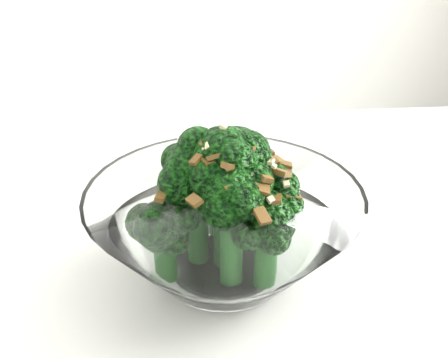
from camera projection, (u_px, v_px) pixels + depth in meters
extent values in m
cube|color=white|center=(59.00, 324.00, 0.40)|extent=(1.30, 0.96, 0.04)
cylinder|color=white|center=(425.00, 319.00, 0.92)|extent=(0.04, 0.04, 0.71)
cylinder|color=white|center=(224.00, 270.00, 0.43)|extent=(0.09, 0.09, 0.01)
cylinder|color=#185416|center=(236.00, 209.00, 0.42)|extent=(0.02, 0.02, 0.08)
sphere|color=#124C0E|center=(236.00, 156.00, 0.40)|extent=(0.05, 0.05, 0.05)
cylinder|color=#185416|center=(265.00, 216.00, 0.45)|extent=(0.02, 0.02, 0.04)
sphere|color=#124C0E|center=(267.00, 186.00, 0.43)|extent=(0.04, 0.04, 0.04)
cylinder|color=#185416|center=(231.00, 245.00, 0.38)|extent=(0.02, 0.02, 0.07)
sphere|color=#124C0E|center=(232.00, 192.00, 0.36)|extent=(0.05, 0.05, 0.05)
cylinder|color=#185416|center=(224.00, 221.00, 0.40)|extent=(0.02, 0.02, 0.08)
sphere|color=#124C0E|center=(224.00, 159.00, 0.38)|extent=(0.05, 0.05, 0.05)
cylinder|color=#185416|center=(198.00, 222.00, 0.41)|extent=(0.02, 0.02, 0.07)
sphere|color=#124C0E|center=(196.00, 168.00, 0.38)|extent=(0.05, 0.05, 0.05)
cylinder|color=#185416|center=(166.00, 259.00, 0.39)|extent=(0.02, 0.02, 0.04)
sphere|color=#124C0E|center=(163.00, 227.00, 0.38)|extent=(0.04, 0.04, 0.04)
cylinder|color=#185416|center=(218.00, 212.00, 0.45)|extent=(0.02, 0.02, 0.04)
sphere|color=#124C0E|center=(218.00, 181.00, 0.44)|extent=(0.04, 0.04, 0.04)
cylinder|color=#185416|center=(265.00, 229.00, 0.42)|extent=(0.02, 0.02, 0.06)
sphere|color=#124C0E|center=(267.00, 187.00, 0.40)|extent=(0.04, 0.04, 0.04)
cylinder|color=#185416|center=(266.00, 259.00, 0.39)|extent=(0.02, 0.02, 0.05)
sphere|color=#124C0E|center=(268.00, 219.00, 0.37)|extent=(0.04, 0.04, 0.04)
cube|color=brown|center=(185.00, 155.00, 0.37)|extent=(0.01, 0.01, 0.01)
cube|color=brown|center=(244.00, 192.00, 0.35)|extent=(0.01, 0.01, 0.01)
cube|color=brown|center=(215.00, 136.00, 0.37)|extent=(0.01, 0.02, 0.01)
cube|color=brown|center=(208.00, 142.00, 0.36)|extent=(0.01, 0.01, 0.01)
cube|color=brown|center=(235.00, 141.00, 0.41)|extent=(0.01, 0.01, 0.01)
cube|color=brown|center=(179.00, 153.00, 0.39)|extent=(0.01, 0.02, 0.01)
cube|color=brown|center=(207.00, 161.00, 0.35)|extent=(0.01, 0.01, 0.00)
cube|color=brown|center=(194.00, 201.00, 0.34)|extent=(0.01, 0.01, 0.01)
cube|color=brown|center=(293.00, 196.00, 0.36)|extent=(0.01, 0.01, 0.01)
cube|color=brown|center=(232.00, 166.00, 0.35)|extent=(0.02, 0.01, 0.01)
cube|color=brown|center=(277.00, 160.00, 0.40)|extent=(0.01, 0.02, 0.01)
cube|color=brown|center=(281.00, 172.00, 0.37)|extent=(0.02, 0.02, 0.01)
cube|color=brown|center=(260.00, 188.00, 0.35)|extent=(0.02, 0.01, 0.01)
cube|color=brown|center=(246.00, 144.00, 0.38)|extent=(0.02, 0.02, 0.01)
cube|color=brown|center=(197.00, 159.00, 0.36)|extent=(0.01, 0.01, 0.01)
cube|color=brown|center=(274.00, 162.00, 0.39)|extent=(0.01, 0.01, 0.01)
cube|color=brown|center=(283.00, 174.00, 0.38)|extent=(0.01, 0.01, 0.01)
cube|color=brown|center=(232.00, 183.00, 0.34)|extent=(0.02, 0.01, 0.01)
cube|color=brown|center=(261.00, 157.00, 0.43)|extent=(0.01, 0.02, 0.01)
cube|color=brown|center=(215.00, 156.00, 0.35)|extent=(0.01, 0.01, 0.01)
cube|color=brown|center=(258.00, 170.00, 0.36)|extent=(0.01, 0.02, 0.01)
cube|color=brown|center=(207.00, 147.00, 0.43)|extent=(0.01, 0.01, 0.00)
cube|color=brown|center=(160.00, 197.00, 0.36)|extent=(0.01, 0.01, 0.01)
cube|color=brown|center=(246.00, 148.00, 0.36)|extent=(0.02, 0.01, 0.00)
cube|color=brown|center=(186.00, 159.00, 0.38)|extent=(0.02, 0.01, 0.00)
cube|color=brown|center=(248.00, 140.00, 0.39)|extent=(0.01, 0.01, 0.01)
cube|color=brown|center=(232.00, 167.00, 0.35)|extent=(0.01, 0.01, 0.01)
cube|color=brown|center=(262.00, 216.00, 0.34)|extent=(0.01, 0.02, 0.01)
cube|color=brown|center=(216.00, 150.00, 0.36)|extent=(0.02, 0.01, 0.01)
cube|color=brown|center=(264.00, 176.00, 0.35)|extent=(0.01, 0.01, 0.01)
cube|color=brown|center=(276.00, 199.00, 0.35)|extent=(0.01, 0.02, 0.01)
cube|color=brown|center=(250.00, 171.00, 0.35)|extent=(0.01, 0.01, 0.01)
cube|color=brown|center=(236.00, 156.00, 0.35)|extent=(0.02, 0.01, 0.01)
cube|color=brown|center=(234.00, 143.00, 0.41)|extent=(0.01, 0.01, 0.01)
cube|color=brown|center=(267.00, 154.00, 0.41)|extent=(0.01, 0.01, 0.01)
cube|color=brown|center=(253.00, 176.00, 0.36)|extent=(0.01, 0.01, 0.00)
cube|color=brown|center=(283.00, 164.00, 0.40)|extent=(0.02, 0.01, 0.01)
cube|color=beige|center=(223.00, 142.00, 0.42)|extent=(0.01, 0.01, 0.00)
cube|color=beige|center=(269.00, 162.00, 0.37)|extent=(0.01, 0.01, 0.00)
cube|color=beige|center=(184.00, 149.00, 0.40)|extent=(0.00, 0.00, 0.00)
cube|color=beige|center=(191.00, 143.00, 0.39)|extent=(0.01, 0.01, 0.00)
cube|color=beige|center=(209.00, 146.00, 0.36)|extent=(0.01, 0.01, 0.01)
cube|color=beige|center=(207.00, 134.00, 0.39)|extent=(0.00, 0.00, 0.00)
cube|color=beige|center=(227.00, 135.00, 0.39)|extent=(0.01, 0.01, 0.00)
cube|color=beige|center=(175.00, 156.00, 0.40)|extent=(0.01, 0.01, 0.00)
cube|color=beige|center=(249.00, 185.00, 0.34)|extent=(0.01, 0.01, 0.00)
cube|color=beige|center=(206.00, 149.00, 0.36)|extent=(0.01, 0.01, 0.00)
cube|color=beige|center=(274.00, 166.00, 0.37)|extent=(0.01, 0.01, 0.00)
cube|color=beige|center=(194.00, 151.00, 0.42)|extent=(0.01, 0.01, 0.01)
cube|color=beige|center=(272.00, 161.00, 0.37)|extent=(0.01, 0.01, 0.00)
cube|color=beige|center=(271.00, 200.00, 0.35)|extent=(0.01, 0.01, 0.00)
cube|color=beige|center=(262.00, 198.00, 0.35)|extent=(0.00, 0.00, 0.00)
cube|color=beige|center=(286.00, 184.00, 0.36)|extent=(0.01, 0.01, 0.01)
cube|color=beige|center=(195.00, 145.00, 0.37)|extent=(0.01, 0.01, 0.01)
cube|color=beige|center=(224.00, 126.00, 0.36)|extent=(0.01, 0.01, 0.01)
cube|color=beige|center=(175.00, 158.00, 0.38)|extent=(0.01, 0.01, 0.00)
cube|color=beige|center=(236.00, 143.00, 0.40)|extent=(0.01, 0.01, 0.01)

